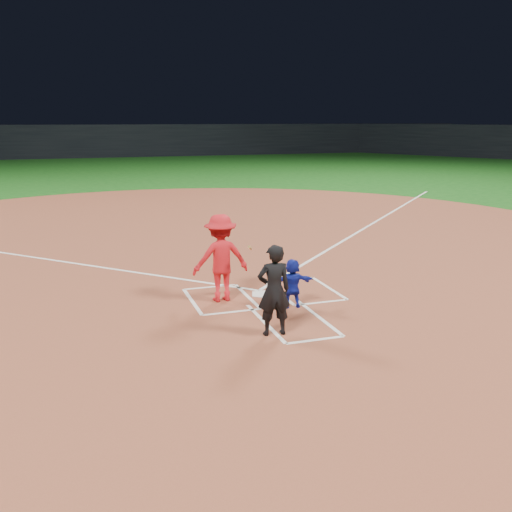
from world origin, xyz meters
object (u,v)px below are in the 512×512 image
object	(u,v)px
umpire	(274,290)
home_plate	(263,294)
catcher	(292,283)
batter_at_plate	(221,258)

from	to	relation	value
umpire	home_plate	bearing A→B (deg)	-101.04
home_plate	umpire	size ratio (longest dim) A/B	0.36
home_plate	umpire	bearing A→B (deg)	75.49
catcher	umpire	world-z (taller)	umpire
catcher	batter_at_plate	bearing A→B (deg)	-29.99
catcher	umpire	distance (m)	1.61
home_plate	catcher	size ratio (longest dim) A/B	0.59
catcher	batter_at_plate	world-z (taller)	batter_at_plate
home_plate	catcher	distance (m)	1.15
umpire	batter_at_plate	distance (m)	2.25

